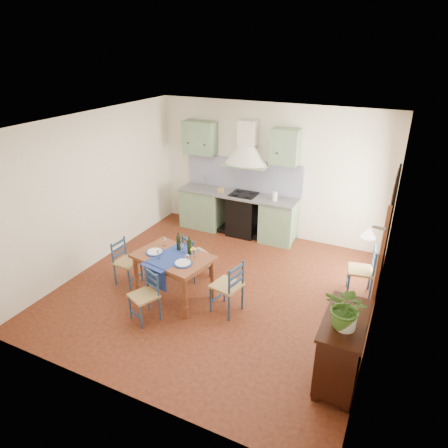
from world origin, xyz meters
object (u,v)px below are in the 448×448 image
(chair_near, at_px, (145,295))
(sideboard, at_px, (341,347))
(dining_table, at_px, (173,261))
(potted_plant, at_px, (347,308))

(chair_near, height_order, sideboard, sideboard)
(dining_table, height_order, chair_near, dining_table)
(dining_table, relative_size, chair_near, 1.66)
(dining_table, distance_m, sideboard, 2.87)
(dining_table, xyz_separation_m, potted_plant, (2.80, -0.81, 0.52))
(chair_near, distance_m, sideboard, 2.87)
(sideboard, height_order, potted_plant, potted_plant)
(chair_near, xyz_separation_m, potted_plant, (2.88, -0.13, 0.78))
(chair_near, xyz_separation_m, sideboard, (2.87, 0.03, 0.09))
(chair_near, relative_size, sideboard, 0.77)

